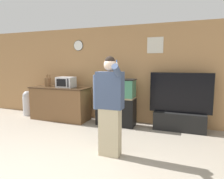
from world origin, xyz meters
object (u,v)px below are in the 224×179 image
Objects in this scene: counter_island at (60,103)px; person_standing at (109,105)px; trash_bin at (28,103)px; aquarium_on_stand at (116,102)px; microwave at (66,82)px; tv_on_stand at (179,114)px; knife_block at (48,82)px.

person_standing is at bearing -37.34° from counter_island.
trash_bin is (-3.37, 1.68, -0.51)m from person_standing.
aquarium_on_stand is (1.67, 0.05, 0.14)m from counter_island.
microwave reaches higher than trash_bin.
counter_island is 0.64m from microwave.
trash_bin is at bearing 153.46° from person_standing.
person_standing is at bearing -74.51° from aquarium_on_stand.
aquarium_on_stand is 1.58m from tv_on_stand.
tv_on_stand is 1.90× the size of trash_bin.
person_standing is (2.14, -1.63, 0.43)m from counter_island.
knife_block is 0.24× the size of tv_on_stand.
counter_island is at bearing -6.45° from knife_block.
aquarium_on_stand is 0.71× the size of person_standing.
counter_island is at bearing -178.38° from aquarium_on_stand.
tv_on_stand is (3.24, 0.19, -0.07)m from counter_island.
counter_island reaches higher than trash_bin.
aquarium_on_stand is 2.91m from trash_bin.
tv_on_stand is at bearing 58.86° from person_standing.
microwave is (0.20, 0.02, 0.61)m from counter_island.
microwave is at bearing 139.64° from person_standing.
knife_block is at bearing 177.00° from microwave.
tv_on_stand is at bearing 5.10° from aquarium_on_stand.
trash_bin is (-1.23, 0.05, -0.08)m from counter_island.
knife_block is 1.04m from trash_bin.
person_standing is (0.47, -1.68, 0.29)m from aquarium_on_stand.
aquarium_on_stand is at bearing -0.09° from trash_bin.
trash_bin is (-4.47, -0.14, -0.01)m from tv_on_stand.
knife_block is 0.46× the size of trash_bin.
knife_block reaches higher than trash_bin.
aquarium_on_stand is at bearing 1.21° from microwave.
microwave is 0.64m from knife_block.
trash_bin is at bearing 179.87° from knife_block.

